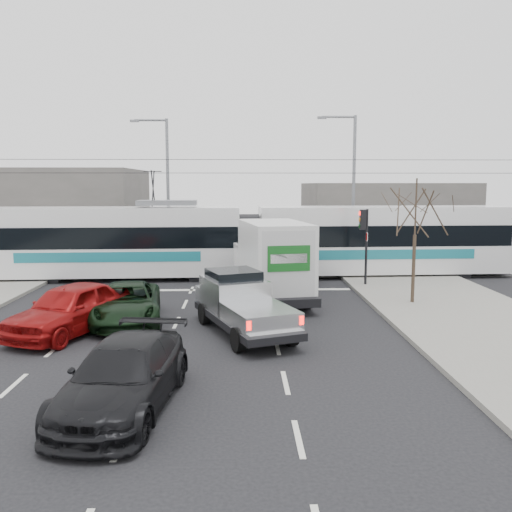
{
  "coord_description": "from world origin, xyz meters",
  "views": [
    {
      "loc": [
        0.58,
        -18.93,
        4.91
      ],
      "look_at": [
        1.28,
        4.48,
        1.8
      ],
      "focal_mm": 38.0,
      "sensor_mm": 36.0,
      "label": 1
    }
  ],
  "objects_px": {
    "bare_tree": "(416,212)",
    "street_lamp_far": "(165,181)",
    "street_lamp_near": "(351,181)",
    "green_car": "(127,303)",
    "navy_pickup": "(287,266)",
    "dark_car": "(124,376)",
    "traffic_signal": "(364,230)",
    "silver_pickup": "(241,303)",
    "red_car": "(70,309)",
    "tram": "(248,240)",
    "box_truck": "(272,261)"
  },
  "relations": [
    {
      "from": "box_truck",
      "to": "navy_pickup",
      "type": "bearing_deg",
      "value": 63.21
    },
    {
      "from": "green_car",
      "to": "street_lamp_far",
      "type": "bearing_deg",
      "value": 84.42
    },
    {
      "from": "bare_tree",
      "to": "navy_pickup",
      "type": "distance_m",
      "value": 6.85
    },
    {
      "from": "tram",
      "to": "dark_car",
      "type": "distance_m",
      "value": 17.22
    },
    {
      "from": "box_truck",
      "to": "navy_pickup",
      "type": "xyz_separation_m",
      "value": [
        0.9,
        2.86,
        -0.63
      ]
    },
    {
      "from": "traffic_signal",
      "to": "green_car",
      "type": "relative_size",
      "value": 0.72
    },
    {
      "from": "silver_pickup",
      "to": "box_truck",
      "type": "bearing_deg",
      "value": 54.65
    },
    {
      "from": "street_lamp_near",
      "to": "box_truck",
      "type": "relative_size",
      "value": 1.28
    },
    {
      "from": "tram",
      "to": "silver_pickup",
      "type": "xyz_separation_m",
      "value": [
        -0.42,
        -10.69,
        -0.99
      ]
    },
    {
      "from": "traffic_signal",
      "to": "box_truck",
      "type": "distance_m",
      "value": 5.45
    },
    {
      "from": "navy_pickup",
      "to": "green_car",
      "type": "relative_size",
      "value": 1.07
    },
    {
      "from": "box_truck",
      "to": "silver_pickup",
      "type": "bearing_deg",
      "value": -114.38
    },
    {
      "from": "street_lamp_near",
      "to": "green_car",
      "type": "height_order",
      "value": "street_lamp_near"
    },
    {
      "from": "tram",
      "to": "green_car",
      "type": "height_order",
      "value": "tram"
    },
    {
      "from": "traffic_signal",
      "to": "green_car",
      "type": "height_order",
      "value": "traffic_signal"
    },
    {
      "from": "silver_pickup",
      "to": "green_car",
      "type": "relative_size",
      "value": 1.16
    },
    {
      "from": "traffic_signal",
      "to": "box_truck",
      "type": "relative_size",
      "value": 0.51
    },
    {
      "from": "street_lamp_far",
      "to": "box_truck",
      "type": "relative_size",
      "value": 1.28
    },
    {
      "from": "box_truck",
      "to": "dark_car",
      "type": "relative_size",
      "value": 1.38
    },
    {
      "from": "traffic_signal",
      "to": "green_car",
      "type": "distance_m",
      "value": 11.98
    },
    {
      "from": "traffic_signal",
      "to": "silver_pickup",
      "type": "xyz_separation_m",
      "value": [
        -5.88,
        -7.72,
        -1.75
      ]
    },
    {
      "from": "box_truck",
      "to": "bare_tree",
      "type": "bearing_deg",
      "value": -21.31
    },
    {
      "from": "street_lamp_near",
      "to": "red_car",
      "type": "relative_size",
      "value": 1.83
    },
    {
      "from": "street_lamp_near",
      "to": "dark_car",
      "type": "xyz_separation_m",
      "value": [
        -9.29,
        -21.44,
        -4.37
      ]
    },
    {
      "from": "green_car",
      "to": "red_car",
      "type": "xyz_separation_m",
      "value": [
        -1.58,
        -1.39,
        0.15
      ]
    },
    {
      "from": "silver_pickup",
      "to": "street_lamp_far",
      "type": "bearing_deg",
      "value": 85.21
    },
    {
      "from": "traffic_signal",
      "to": "navy_pickup",
      "type": "relative_size",
      "value": 0.68
    },
    {
      "from": "street_lamp_near",
      "to": "tram",
      "type": "height_order",
      "value": "street_lamp_near"
    },
    {
      "from": "navy_pickup",
      "to": "red_car",
      "type": "bearing_deg",
      "value": -112.93
    },
    {
      "from": "green_car",
      "to": "dark_car",
      "type": "height_order",
      "value": "dark_car"
    },
    {
      "from": "red_car",
      "to": "tram",
      "type": "bearing_deg",
      "value": 82.92
    },
    {
      "from": "box_truck",
      "to": "green_car",
      "type": "height_order",
      "value": "box_truck"
    },
    {
      "from": "street_lamp_far",
      "to": "dark_car",
      "type": "distance_m",
      "value": 23.95
    },
    {
      "from": "box_truck",
      "to": "street_lamp_near",
      "type": "bearing_deg",
      "value": 53.01
    },
    {
      "from": "bare_tree",
      "to": "silver_pickup",
      "type": "height_order",
      "value": "bare_tree"
    },
    {
      "from": "street_lamp_near",
      "to": "dark_car",
      "type": "distance_m",
      "value": 23.78
    },
    {
      "from": "traffic_signal",
      "to": "silver_pickup",
      "type": "distance_m",
      "value": 9.86
    },
    {
      "from": "street_lamp_near",
      "to": "box_truck",
      "type": "xyz_separation_m",
      "value": [
        -5.39,
        -10.3,
        -3.44
      ]
    },
    {
      "from": "dark_car",
      "to": "box_truck",
      "type": "bearing_deg",
      "value": 77.61
    },
    {
      "from": "navy_pickup",
      "to": "dark_car",
      "type": "distance_m",
      "value": 14.81
    },
    {
      "from": "navy_pickup",
      "to": "street_lamp_far",
      "type": "bearing_deg",
      "value": 148.64
    },
    {
      "from": "navy_pickup",
      "to": "red_car",
      "type": "height_order",
      "value": "navy_pickup"
    },
    {
      "from": "bare_tree",
      "to": "street_lamp_far",
      "type": "relative_size",
      "value": 0.56
    },
    {
      "from": "tram",
      "to": "silver_pickup",
      "type": "distance_m",
      "value": 10.75
    },
    {
      "from": "bare_tree",
      "to": "traffic_signal",
      "type": "xyz_separation_m",
      "value": [
        -1.13,
        4.0,
        -1.05
      ]
    },
    {
      "from": "street_lamp_near",
      "to": "green_car",
      "type": "distance_m",
      "value": 18.13
    },
    {
      "from": "tram",
      "to": "dark_car",
      "type": "xyz_separation_m",
      "value": [
        -2.99,
        -16.92,
        -1.24
      ]
    },
    {
      "from": "box_truck",
      "to": "navy_pickup",
      "type": "height_order",
      "value": "box_truck"
    },
    {
      "from": "green_car",
      "to": "dark_car",
      "type": "bearing_deg",
      "value": -87.14
    },
    {
      "from": "street_lamp_far",
      "to": "green_car",
      "type": "height_order",
      "value": "street_lamp_far"
    }
  ]
}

